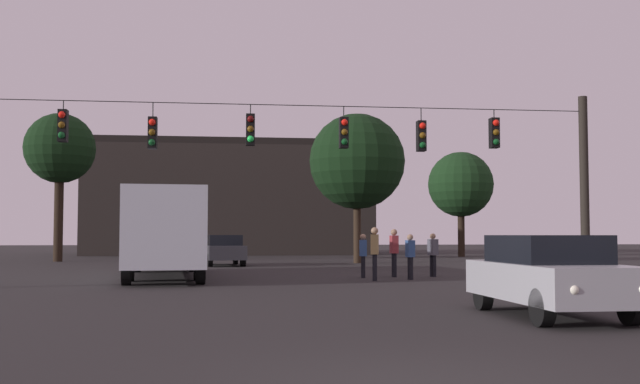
# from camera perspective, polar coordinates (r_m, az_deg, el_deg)

# --- Properties ---
(ground_plane) EXTENTS (168.00, 168.00, 0.00)m
(ground_plane) POSITION_cam_1_polar(r_m,az_deg,el_deg) (32.07, -3.49, -5.99)
(ground_plane) COLOR black
(ground_plane) RESTS_ON ground
(overhead_signal_span) EXTENTS (18.92, 0.44, 5.96)m
(overhead_signal_span) POSITION_cam_1_polar(r_m,az_deg,el_deg) (22.87, -2.10, 2.10)
(overhead_signal_span) COLOR black
(overhead_signal_span) RESTS_ON ground
(city_bus) EXTENTS (3.34, 11.16, 3.00)m
(city_bus) POSITION_cam_1_polar(r_m,az_deg,el_deg) (27.76, -11.67, -2.50)
(city_bus) COLOR #B7BCC6
(city_bus) RESTS_ON ground
(car_near_right) EXTENTS (1.84, 4.35, 1.52)m
(car_near_right) POSITION_cam_1_polar(r_m,az_deg,el_deg) (14.74, 16.97, -5.96)
(car_near_right) COLOR #99999E
(car_near_right) RESTS_ON ground
(car_far_left) EXTENTS (2.29, 4.48, 1.52)m
(car_far_left) POSITION_cam_1_polar(r_m,az_deg,el_deg) (37.93, -7.32, -4.35)
(car_far_left) COLOR #2D2D33
(car_far_left) RESTS_ON ground
(pedestrian_crossing_left) EXTENTS (0.27, 0.38, 1.55)m
(pedestrian_crossing_left) POSITION_cam_1_polar(r_m,az_deg,el_deg) (25.92, 6.85, -4.70)
(pedestrian_crossing_left) COLOR black
(pedestrian_crossing_left) RESTS_ON ground
(pedestrian_crossing_center) EXTENTS (0.35, 0.42, 1.58)m
(pedestrian_crossing_center) POSITION_cam_1_polar(r_m,az_deg,el_deg) (27.81, 8.55, -4.55)
(pedestrian_crossing_center) COLOR black
(pedestrian_crossing_center) RESTS_ON ground
(pedestrian_crossing_right) EXTENTS (0.26, 0.38, 1.74)m
(pedestrian_crossing_right) POSITION_cam_1_polar(r_m,az_deg,el_deg) (27.47, 5.63, -4.38)
(pedestrian_crossing_right) COLOR black
(pedestrian_crossing_right) RESTS_ON ground
(pedestrian_near_bus) EXTENTS (0.33, 0.41, 1.78)m
(pedestrian_near_bus) POSITION_cam_1_polar(r_m,az_deg,el_deg) (25.05, 4.17, -4.42)
(pedestrian_near_bus) COLOR black
(pedestrian_near_bus) RESTS_ON ground
(pedestrian_trailing) EXTENTS (0.27, 0.38, 1.56)m
(pedestrian_trailing) POSITION_cam_1_polar(r_m,az_deg,el_deg) (26.83, 3.28, -4.66)
(pedestrian_trailing) COLOR black
(pedestrian_trailing) RESTS_ON ground
(corner_building) EXTENTS (21.80, 11.20, 8.77)m
(corner_building) POSITION_cam_1_polar(r_m,az_deg,el_deg) (61.30, -6.81, -0.57)
(corner_building) COLOR black
(corner_building) RESTS_ON ground
(tree_left_silhouette) EXTENTS (4.58, 4.58, 7.37)m
(tree_left_silhouette) POSITION_cam_1_polar(r_m,az_deg,el_deg) (53.82, 10.62, 0.55)
(tree_left_silhouette) COLOR black
(tree_left_silhouette) RESTS_ON ground
(tree_behind_building) EXTENTS (5.22, 5.22, 8.14)m
(tree_behind_building) POSITION_cam_1_polar(r_m,az_deg,el_deg) (41.04, 2.82, 2.31)
(tree_behind_building) COLOR #2D2116
(tree_behind_building) RESTS_ON ground
(tree_right_far) EXTENTS (4.04, 4.04, 8.55)m
(tree_right_far) POSITION_cam_1_polar(r_m,az_deg,el_deg) (45.95, -19.11, 3.05)
(tree_right_far) COLOR black
(tree_right_far) RESTS_ON ground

